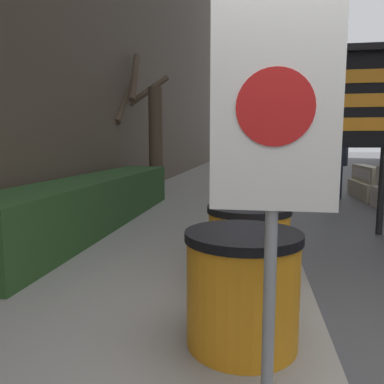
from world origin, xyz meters
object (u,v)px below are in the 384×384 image
barrel_drum_middle (248,247)px  traffic_light_near_curb (285,102)px  barrel_drum_foreground (242,288)px  message_board (331,100)px  traffic_cone_near (383,182)px  warning_sign (274,140)px  jersey_barrier_cream (366,184)px  barrel_drum_back (244,224)px  pedestrian_worker (337,158)px

barrel_drum_middle → traffic_light_near_curb: traffic_light_near_curb is taller
barrel_drum_foreground → message_board: size_ratio=0.26×
barrel_drum_middle → traffic_cone_near: barrel_drum_middle is taller
warning_sign → jersey_barrier_cream: bearing=71.8°
message_board → traffic_cone_near: 5.62m
barrel_drum_foreground → barrel_drum_back: same height
warning_sign → message_board: message_board is taller
message_board → traffic_light_near_curb: (0.03, 9.91, 0.99)m
barrel_drum_back → barrel_drum_middle: bearing=-85.9°
barrel_drum_middle → pedestrian_worker: size_ratio=0.43×
barrel_drum_back → message_board: 2.80m
barrel_drum_middle → barrel_drum_back: size_ratio=1.00×
barrel_drum_foreground → jersey_barrier_cream: size_ratio=0.40×
barrel_drum_foreground → traffic_cone_near: bearing=67.4°
jersey_barrier_cream → barrel_drum_foreground: bearing=-110.5°
warning_sign → barrel_drum_foreground: bearing=102.6°
message_board → jersey_barrier_cream: message_board is taller
message_board → barrel_drum_foreground: bearing=-107.6°
barrel_drum_foreground → barrel_drum_back: size_ratio=1.00×
message_board → pedestrian_worker: 4.25m
jersey_barrier_cream → pedestrian_worker: size_ratio=1.06×
barrel_drum_middle → barrel_drum_back: same height
warning_sign → jersey_barrier_cream: 9.27m
traffic_light_near_curb → barrel_drum_back: bearing=-96.4°
barrel_drum_foreground → pedestrian_worker: pedestrian_worker is taller
traffic_light_near_curb → jersey_barrier_cream: bearing=-72.9°
warning_sign → pedestrian_worker: bearing=76.4°
barrel_drum_foreground → traffic_light_near_curb: 14.10m
traffic_light_near_curb → barrel_drum_foreground: bearing=-95.3°
traffic_light_near_curb → pedestrian_worker: size_ratio=2.42×
barrel_drum_back → barrel_drum_foreground: bearing=-88.6°
barrel_drum_foreground → barrel_drum_middle: bearing=88.6°
traffic_light_near_curb → pedestrian_worker: (0.94, -5.91, -2.06)m
traffic_cone_near → message_board: bearing=-116.4°
pedestrian_worker → traffic_cone_near: bearing=53.3°
message_board → barrel_drum_back: bearing=-124.0°
warning_sign → traffic_light_near_curb: 14.58m
barrel_drum_back → traffic_light_near_curb: 12.17m
warning_sign → barrel_drum_back: bearing=94.1°
barrel_drum_foreground → warning_sign: (0.14, -0.64, 0.96)m
warning_sign → message_board: 4.71m
pedestrian_worker → warning_sign: bearing=-79.6°
barrel_drum_back → pedestrian_worker: size_ratio=0.43×
warning_sign → traffic_cone_near: bearing=69.6°
warning_sign → traffic_cone_near: warning_sign is taller
barrel_drum_foreground → message_board: message_board is taller
warning_sign → pedestrian_worker: (2.07, 8.53, -0.42)m
barrel_drum_back → jersey_barrier_cream: 6.85m
barrel_drum_foreground → traffic_light_near_curb: bearing=84.7°
barrel_drum_back → warning_sign: 2.80m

